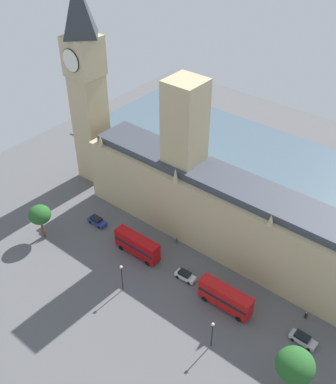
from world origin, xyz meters
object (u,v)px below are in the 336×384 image
object	(u,v)px
clock_tower	(86,82)
double_decker_bus_midblock	(225,297)
street_lamp_under_trees	(122,273)
parliament_building	(227,209)
street_lamp_slot_10	(212,330)
double_decker_bus_near_tower	(137,245)
car_white_kerbside	(185,276)
car_silver_trailing	(303,339)
pedestrian_opposite_hall	(306,315)
pedestrian_by_river_gate	(176,241)
plane_tree_far_end	(40,215)
car_blue_corner	(97,221)
plane_tree_leading	(295,366)

from	to	relation	value
clock_tower	double_decker_bus_midblock	world-z (taller)	clock_tower
double_decker_bus_midblock	street_lamp_under_trees	bearing A→B (deg)	-63.59
parliament_building	street_lamp_slot_10	size ratio (longest dim) A/B	11.74
double_decker_bus_near_tower	street_lamp_under_trees	world-z (taller)	street_lamp_under_trees
parliament_building	car_white_kerbside	world-z (taller)	parliament_building
street_lamp_under_trees	parliament_building	bearing A→B (deg)	162.02
street_lamp_under_trees	clock_tower	bearing A→B (deg)	-126.62
double_decker_bus_midblock	street_lamp_slot_10	xyz separation A→B (m)	(8.42, 2.83, 1.60)
parliament_building	car_silver_trailing	size ratio (longest dim) A/B	15.00
street_lamp_under_trees	street_lamp_slot_10	world-z (taller)	street_lamp_under_trees
parliament_building	pedestrian_opposite_hall	bearing A→B (deg)	71.65
double_decker_bus_near_tower	car_silver_trailing	world-z (taller)	double_decker_bus_near_tower
pedestrian_opposite_hall	street_lamp_slot_10	distance (m)	18.83
double_decker_bus_midblock	pedestrian_by_river_gate	size ratio (longest dim) A/B	6.69
car_white_kerbside	car_silver_trailing	bearing A→B (deg)	89.94
car_silver_trailing	street_lamp_under_trees	distance (m)	34.15
parliament_building	plane_tree_far_end	bearing A→B (deg)	-53.57
pedestrian_opposite_hall	car_blue_corner	bearing A→B (deg)	-115.07
car_blue_corner	street_lamp_under_trees	distance (m)	21.16
plane_tree_far_end	street_lamp_slot_10	distance (m)	44.39
plane_tree_far_end	pedestrian_by_river_gate	bearing A→B (deg)	124.68
double_decker_bus_near_tower	double_decker_bus_midblock	bearing A→B (deg)	-90.84
double_decker_bus_midblock	plane_tree_far_end	bearing A→B (deg)	-78.74
double_decker_bus_near_tower	pedestrian_opposite_hall	world-z (taller)	double_decker_bus_near_tower
clock_tower	pedestrian_by_river_gate	world-z (taller)	clock_tower
parliament_building	plane_tree_far_end	xyz separation A→B (m)	(23.39, -31.69, -3.06)
double_decker_bus_near_tower	street_lamp_under_trees	distance (m)	10.20
double_decker_bus_near_tower	car_silver_trailing	size ratio (longest dim) A/B	2.23
car_white_kerbside	car_silver_trailing	xyz separation A→B (m)	(-1.12, 24.55, 0.00)
pedestrian_by_river_gate	plane_tree_far_end	bearing A→B (deg)	-75.46
clock_tower	car_white_kerbside	bearing A→B (deg)	70.27
car_blue_corner	double_decker_bus_near_tower	distance (m)	13.88
car_white_kerbside	plane_tree_leading	bearing A→B (deg)	69.57
double_decker_bus_midblock	plane_tree_leading	distance (m)	19.12
double_decker_bus_near_tower	pedestrian_opposite_hall	size ratio (longest dim) A/B	6.89
car_white_kerbside	pedestrian_by_river_gate	world-z (taller)	car_white_kerbside
plane_tree_leading	street_lamp_under_trees	world-z (taller)	plane_tree_leading
parliament_building	plane_tree_leading	size ratio (longest dim) A/B	7.34
car_blue_corner	plane_tree_leading	world-z (taller)	plane_tree_leading
car_blue_corner	plane_tree_far_end	xyz separation A→B (m)	(10.26, -6.00, 5.19)
double_decker_bus_near_tower	plane_tree_leading	bearing A→B (deg)	-101.92
car_blue_corner	pedestrian_opposite_hall	distance (m)	48.66
pedestrian_opposite_hall	plane_tree_far_end	world-z (taller)	plane_tree_far_end
double_decker_bus_near_tower	street_lamp_slot_10	distance (m)	26.13
car_blue_corner	double_decker_bus_near_tower	xyz separation A→B (m)	(1.42, 13.70, 1.74)
car_white_kerbside	pedestrian_by_river_gate	xyz separation A→B (m)	(-6.88, -7.74, -0.18)
double_decker_bus_midblock	plane_tree_leading	bearing A→B (deg)	64.96
car_white_kerbside	double_decker_bus_midblock	size ratio (longest dim) A/B	0.42
plane_tree_far_end	street_lamp_slot_10	bearing A→B (deg)	90.41
plane_tree_far_end	street_lamp_under_trees	size ratio (longest dim) A/B	1.25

